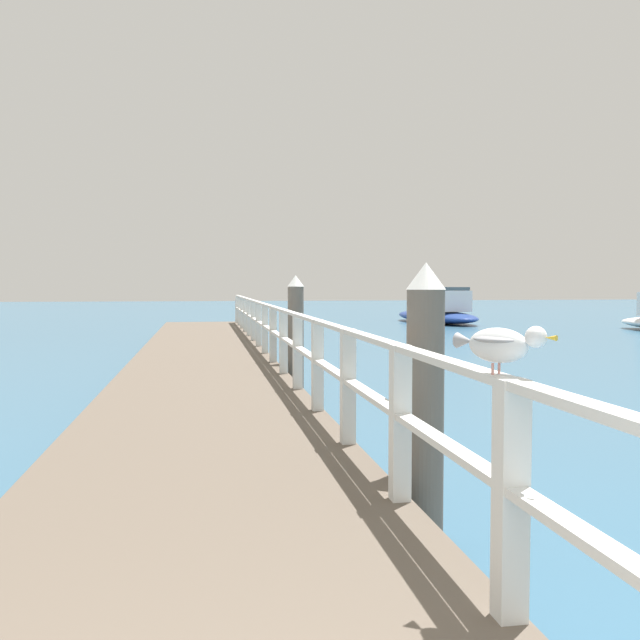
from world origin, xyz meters
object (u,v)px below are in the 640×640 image
at_px(dock_piling_near, 425,400).
at_px(seagull_foreground, 500,343).
at_px(boat_5, 438,311).
at_px(dock_piling_far, 296,333).

xyz_separation_m(dock_piling_near, seagull_foreground, (-0.38, -2.16, 0.60)).
relative_size(seagull_foreground, boat_5, 0.06).
bearing_deg(dock_piling_near, boat_5, 70.77).
bearing_deg(dock_piling_near, dock_piling_far, 90.00).
bearing_deg(seagull_foreground, dock_piling_far, -126.63).
relative_size(dock_piling_near, boat_5, 0.27).
distance_m(seagull_foreground, boat_5, 31.72).
bearing_deg(boat_5, dock_piling_far, 58.33).
height_order(seagull_foreground, boat_5, boat_5).
distance_m(dock_piling_far, seagull_foreground, 9.48).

